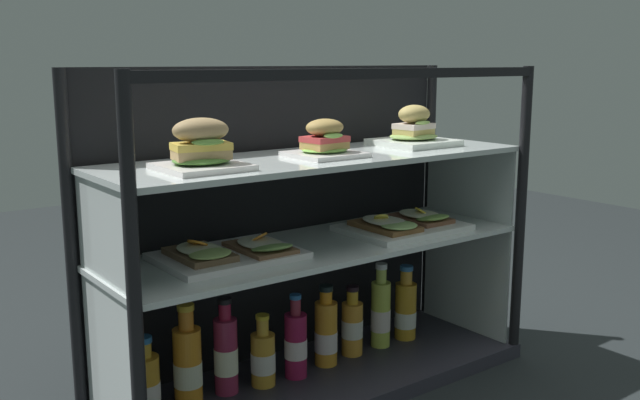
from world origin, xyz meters
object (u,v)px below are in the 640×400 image
object	(u,v)px
open_sandwich_tray_right_of_center	(403,224)
juice_bottle_front_second	(188,365)
plated_roll_sandwich_right_of_center	(201,150)
juice_bottle_front_fourth	(263,358)
plated_roll_sandwich_near_left_corner	(325,142)
open_sandwich_tray_near_left_corner	(229,253)
juice_bottle_front_left_end	(226,354)
plated_roll_sandwich_center	(414,132)
juice_bottle_back_right	(406,310)
juice_bottle_back_left	(145,386)
juice_bottle_back_center	(326,333)
juice_bottle_tucked_behind	(381,313)
juice_bottle_near_post	(296,344)
juice_bottle_front_right_end	(352,326)

from	to	relation	value
open_sandwich_tray_right_of_center	juice_bottle_front_second	distance (m)	0.71
plated_roll_sandwich_right_of_center	juice_bottle_front_fourth	distance (m)	0.61
plated_roll_sandwich_near_left_corner	juice_bottle_front_second	bearing A→B (deg)	167.23
plated_roll_sandwich_right_of_center	open_sandwich_tray_near_left_corner	distance (m)	0.28
juice_bottle_front_left_end	juice_bottle_front_fourth	world-z (taller)	juice_bottle_front_left_end
plated_roll_sandwich_center	open_sandwich_tray_right_of_center	size ratio (longest dim) A/B	0.60
plated_roll_sandwich_near_left_corner	juice_bottle_back_right	distance (m)	0.67
open_sandwich_tray_right_of_center	juice_bottle_back_left	xyz separation A→B (m)	(-0.76, 0.08, -0.31)
juice_bottle_back_right	juice_bottle_front_left_end	bearing A→B (deg)	179.46
open_sandwich_tray_right_of_center	juice_bottle_back_center	distance (m)	0.38
open_sandwich_tray_right_of_center	juice_bottle_front_second	world-z (taller)	open_sandwich_tray_right_of_center
open_sandwich_tray_right_of_center	juice_bottle_tucked_behind	distance (m)	0.29
juice_bottle_front_second	juice_bottle_back_right	xyz separation A→B (m)	(0.74, -0.01, -0.01)
open_sandwich_tray_near_left_corner	juice_bottle_near_post	xyz separation A→B (m)	(0.21, 0.02, -0.29)
plated_roll_sandwich_near_left_corner	juice_bottle_front_left_end	distance (m)	0.60
open_sandwich_tray_right_of_center	juice_bottle_back_right	bearing A→B (deg)	40.15
plated_roll_sandwich_near_left_corner	juice_bottle_near_post	xyz separation A→B (m)	(-0.06, 0.05, -0.55)
open_sandwich_tray_near_left_corner	juice_bottle_front_left_end	xyz separation A→B (m)	(0.01, 0.05, -0.28)
plated_roll_sandwich_right_of_center	open_sandwich_tray_right_of_center	bearing A→B (deg)	1.07
open_sandwich_tray_near_left_corner	juice_bottle_back_left	world-z (taller)	open_sandwich_tray_near_left_corner
plated_roll_sandwich_right_of_center	juice_bottle_front_left_end	bearing A→B (deg)	42.83
juice_bottle_front_second	juice_bottle_back_right	bearing A→B (deg)	-0.64
juice_bottle_back_left	plated_roll_sandwich_center	bearing A→B (deg)	-2.50
plated_roll_sandwich_center	juice_bottle_near_post	xyz separation A→B (m)	(-0.42, 0.01, -0.55)
open_sandwich_tray_right_of_center	juice_bottle_front_right_end	xyz separation A→B (m)	(-0.12, 0.08, -0.30)
open_sandwich_tray_right_of_center	juice_bottle_front_left_end	world-z (taller)	open_sandwich_tray_right_of_center
juice_bottle_back_left	juice_bottle_front_right_end	distance (m)	0.64
plated_roll_sandwich_near_left_corner	juice_bottle_back_center	xyz separation A→B (m)	(0.05, 0.07, -0.55)
plated_roll_sandwich_right_of_center	juice_bottle_near_post	size ratio (longest dim) A/B	0.80
juice_bottle_near_post	juice_bottle_front_right_end	world-z (taller)	juice_bottle_near_post
plated_roll_sandwich_near_left_corner	juice_bottle_tucked_behind	world-z (taller)	plated_roll_sandwich_near_left_corner
plated_roll_sandwich_right_of_center	juice_bottle_front_left_end	world-z (taller)	plated_roll_sandwich_right_of_center
juice_bottle_back_center	juice_bottle_back_right	xyz separation A→B (m)	(0.32, 0.01, -0.00)
juice_bottle_front_fourth	plated_roll_sandwich_near_left_corner	bearing A→B (deg)	-20.79
open_sandwich_tray_right_of_center	juice_bottle_front_fourth	size ratio (longest dim) A/B	1.75
plated_roll_sandwich_right_of_center	juice_bottle_back_left	bearing A→B (deg)	143.59
plated_roll_sandwich_near_left_corner	open_sandwich_tray_right_of_center	distance (m)	0.38
plated_roll_sandwich_center	juice_bottle_front_right_end	distance (m)	0.59
plated_roll_sandwich_center	juice_bottle_back_right	xyz separation A→B (m)	(0.02, 0.03, -0.55)
plated_roll_sandwich_right_of_center	juice_bottle_front_right_end	xyz separation A→B (m)	(0.52, 0.09, -0.56)
open_sandwich_tray_near_left_corner	open_sandwich_tray_right_of_center	distance (m)	0.55
juice_bottle_front_left_end	juice_bottle_back_center	size ratio (longest dim) A/B	1.10
juice_bottle_front_fourth	juice_bottle_near_post	size ratio (longest dim) A/B	0.84
juice_bottle_front_left_end	juice_bottle_front_fourth	bearing A→B (deg)	-11.54
juice_bottle_near_post	juice_bottle_back_right	bearing A→B (deg)	3.19
juice_bottle_back_center	open_sandwich_tray_right_of_center	bearing A→B (deg)	-15.92
open_sandwich_tray_near_left_corner	juice_bottle_back_center	xyz separation A→B (m)	(0.32, 0.03, -0.29)
juice_bottle_tucked_behind	juice_bottle_front_right_end	bearing A→B (deg)	179.01
juice_bottle_front_fourth	juice_bottle_back_left	bearing A→B (deg)	176.68
juice_bottle_back_center	juice_bottle_back_left	bearing A→B (deg)	178.59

